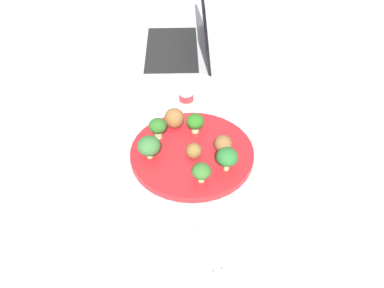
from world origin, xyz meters
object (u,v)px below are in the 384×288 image
object	(u,v)px
napkin	(201,260)
laptop	(181,42)
meatball_back_left	(192,151)
yogurt_bottle	(186,95)
plate	(192,153)
broccoli_floret_far_rim	(195,122)
fork	(213,260)
broccoli_floret_mid_right	(199,172)
knife	(193,265)
broccoli_floret_mid_left	(149,146)
meatball_mid_left	(174,118)
meatball_center	(223,144)
broccoli_floret_front_left	(227,157)
broccoli_floret_front_right	(158,127)

from	to	relation	value
napkin	laptop	world-z (taller)	laptop
meatball_back_left	yogurt_bottle	size ratio (longest dim) A/B	0.47
plate	broccoli_floret_far_rim	size ratio (longest dim) A/B	5.90
fork	yogurt_bottle	distance (m)	0.47
broccoli_floret_mid_right	knife	distance (m)	0.20
broccoli_floret_mid_right	laptop	world-z (taller)	laptop
broccoli_floret_mid_left	napkin	xyz separation A→B (m)	(0.27, 0.06, -0.05)
laptop	meatball_back_left	bearing A→B (deg)	-7.76
broccoli_floret_far_rim	napkin	size ratio (longest dim) A/B	0.28
broccoli_floret_mid_right	meatball_mid_left	size ratio (longest dim) A/B	0.91
meatball_mid_left	knife	bearing A→B (deg)	-5.17
laptop	fork	bearing A→B (deg)	-6.43
broccoli_floret_mid_left	fork	world-z (taller)	broccoli_floret_mid_left
broccoli_floret_mid_right	meatball_back_left	bearing A→B (deg)	178.77
broccoli_floret_far_rim	meatball_center	size ratio (longest dim) A/B	1.20
meatball_mid_left	laptop	world-z (taller)	laptop
plate	broccoli_floret_mid_right	bearing A→B (deg)	-2.88
broccoli_floret_front_left	fork	bearing A→B (deg)	-21.55
meatball_back_left	napkin	bearing A→B (deg)	-8.35
napkin	plate	bearing A→B (deg)	171.61
broccoli_floret_far_rim	fork	world-z (taller)	broccoli_floret_far_rim
broccoli_floret_front_left	broccoli_floret_mid_right	bearing A→B (deg)	-72.06
plate	fork	size ratio (longest dim) A/B	2.31
broccoli_floret_front_right	meatball_back_left	world-z (taller)	broccoli_floret_front_right
broccoli_floret_mid_right	yogurt_bottle	bearing A→B (deg)	174.07
meatball_mid_left	napkin	xyz separation A→B (m)	(0.36, -0.02, -0.04)
knife	napkin	bearing A→B (deg)	115.49
napkin	fork	xyz separation A→B (m)	(0.01, 0.02, 0.00)
broccoli_floret_mid_left	broccoli_floret_far_rim	distance (m)	0.13
knife	laptop	world-z (taller)	laptop
meatball_center	yogurt_bottle	world-z (taller)	yogurt_bottle
yogurt_bottle	laptop	distance (m)	0.27
meatball_mid_left	knife	xyz separation A→B (m)	(0.37, -0.03, -0.03)
broccoli_floret_far_rim	broccoli_floret_mid_right	size ratio (longest dim) A/B	1.09
meatball_back_left	fork	world-z (taller)	meatball_back_left
fork	meatball_mid_left	bearing A→B (deg)	-179.66
broccoli_floret_far_rim	yogurt_bottle	distance (m)	0.13
plate	broccoli_floret_mid_right	world-z (taller)	broccoli_floret_mid_right
napkin	knife	distance (m)	0.02
broccoli_floret_front_right	knife	world-z (taller)	broccoli_floret_front_right
broccoli_floret_mid_left	broccoli_floret_far_rim	bearing A→B (deg)	118.32
broccoli_floret_mid_left	broccoli_floret_far_rim	world-z (taller)	broccoli_floret_mid_left
fork	yogurt_bottle	world-z (taller)	yogurt_bottle
meatball_center	meatball_mid_left	world-z (taller)	meatball_mid_left
meatball_mid_left	napkin	bearing A→B (deg)	-2.64
plate	fork	world-z (taller)	plate
laptop	broccoli_floret_far_rim	bearing A→B (deg)	-5.91
knife	fork	bearing A→B (deg)	92.15
broccoli_floret_mid_left	broccoli_floret_far_rim	xyz separation A→B (m)	(-0.06, 0.12, -0.00)
broccoli_floret_front_right	laptop	xyz separation A→B (m)	(-0.40, 0.13, -0.01)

